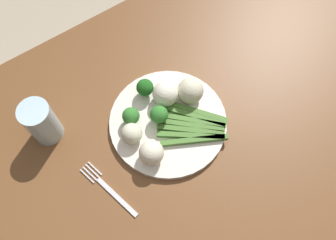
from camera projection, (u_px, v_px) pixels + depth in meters
The scene contains 13 objects.
ground_plane at pixel (178, 203), 1.54m from camera, with size 6.00×6.00×0.02m, color #B7A88E.
dining_table at pixel (185, 151), 0.93m from camera, with size 1.37×0.87×0.78m.
plate at pixel (168, 122), 0.83m from camera, with size 0.28×0.28×0.01m, color silver.
asparagus_bundle at pixel (193, 126), 0.82m from camera, with size 0.17×0.16×0.01m.
broccoli_right at pixel (145, 88), 0.83m from camera, with size 0.04×0.04×0.05m.
broccoli_near_center at pixel (159, 115), 0.80m from camera, with size 0.04×0.04×0.05m.
broccoli_left at pixel (131, 116), 0.80m from camera, with size 0.04×0.04×0.05m.
cauliflower_front_left at pixel (151, 151), 0.77m from camera, with size 0.06×0.06×0.06m, color silver.
cauliflower_outer_edge at pixel (132, 134), 0.79m from camera, with size 0.05×0.05×0.05m, color beige.
cauliflower_mid at pixel (190, 90), 0.83m from camera, with size 0.06×0.06×0.06m, color beige.
cauliflower_near_fork at pixel (165, 94), 0.82m from camera, with size 0.06×0.06×0.06m, color white.
fork at pixel (109, 189), 0.77m from camera, with size 0.06×0.16×0.00m.
water_glass at pixel (41, 122), 0.78m from camera, with size 0.07×0.07×0.12m, color silver.
Camera 1 is at (-0.21, -0.23, 1.54)m, focal length 37.79 mm.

